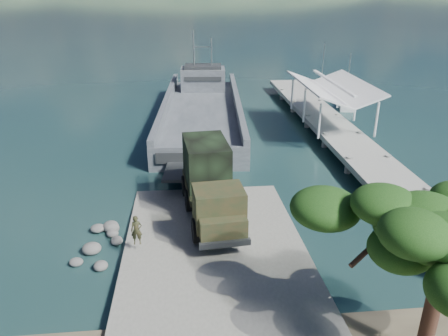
# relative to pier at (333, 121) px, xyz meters

# --- Properties ---
(ground) EXTENTS (1400.00, 1400.00, 0.00)m
(ground) POSITION_rel_pier_xyz_m (-13.00, -18.77, -1.60)
(ground) COLOR #1C4143
(ground) RESTS_ON ground
(boat_ramp) EXTENTS (10.00, 18.00, 0.50)m
(boat_ramp) POSITION_rel_pier_xyz_m (-13.00, -19.77, -1.35)
(boat_ramp) COLOR gray
(boat_ramp) RESTS_ON ground
(shoreline_rocks) EXTENTS (3.20, 5.60, 0.90)m
(shoreline_rocks) POSITION_rel_pier_xyz_m (-19.20, -18.27, -1.60)
(shoreline_rocks) COLOR #5D5D5B
(shoreline_rocks) RESTS_ON ground
(pier) EXTENTS (6.40, 44.00, 6.10)m
(pier) POSITION_rel_pier_xyz_m (0.00, 0.00, 0.00)
(pier) COLOR #98968F
(pier) RESTS_ON ground
(landing_craft) EXTENTS (9.94, 32.28, 9.46)m
(landing_craft) POSITION_rel_pier_xyz_m (-12.43, 5.93, -0.82)
(landing_craft) COLOR #43494F
(landing_craft) RESTS_ON ground
(military_truck) EXTENTS (3.65, 9.35, 4.24)m
(military_truck) POSITION_rel_pier_xyz_m (-12.97, -15.11, 1.01)
(military_truck) COLOR black
(military_truck) RESTS_ON boat_ramp
(soldier) EXTENTS (0.62, 0.41, 1.67)m
(soldier) POSITION_rel_pier_xyz_m (-17.20, -18.94, -0.27)
(soldier) COLOR #23341C
(soldier) RESTS_ON boat_ramp
(sailboat_near) EXTENTS (2.92, 5.66, 6.62)m
(sailboat_near) POSITION_rel_pier_xyz_m (5.33, 10.86, -1.25)
(sailboat_near) COLOR white
(sailboat_near) RESTS_ON ground
(sailboat_far) EXTENTS (3.32, 5.47, 6.42)m
(sailboat_far) POSITION_rel_pier_xyz_m (5.53, 21.10, -1.26)
(sailboat_far) COLOR white
(sailboat_far) RESTS_ON ground
(overhang_tree) EXTENTS (7.60, 7.00, 6.90)m
(overhang_tree) POSITION_rel_pier_xyz_m (-6.02, -27.02, 3.93)
(overhang_tree) COLOR #331D14
(overhang_tree) RESTS_ON ground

